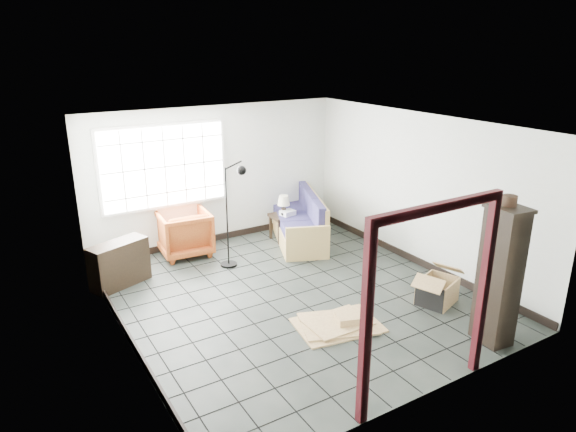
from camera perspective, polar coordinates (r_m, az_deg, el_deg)
ground at (r=7.95m, az=0.52°, el=-8.78°), size 5.50×5.50×0.00m
room_shell at (r=7.35m, az=0.44°, el=3.01°), size 5.02×5.52×2.61m
window_panel at (r=9.34m, az=-13.60°, el=5.38°), size 2.32×0.08×1.52m
doorway_trim at (r=5.47m, az=15.75°, el=-6.77°), size 1.80×0.08×2.20m
futon_sofa at (r=9.97m, az=1.43°, el=-0.83°), size 1.52×2.24×0.93m
armchair at (r=9.44m, az=-11.48°, el=-1.61°), size 0.94×0.89×0.90m
side_table at (r=9.94m, az=-0.51°, el=-0.36°), size 0.49×0.49×0.51m
table_lamp at (r=9.87m, az=-0.48°, el=1.64°), size 0.28×0.28×0.38m
projector at (r=9.88m, az=-0.05°, el=0.36°), size 0.29×0.25×0.09m
floor_lamp at (r=8.61m, az=-5.97°, el=0.50°), size 0.49×0.50×1.86m
console_shelf at (r=8.54m, az=-18.24°, el=-5.07°), size 0.99×0.67×0.72m
tall_shelf at (r=6.94m, az=22.44°, el=-6.09°), size 0.44×0.54×1.82m
pot at (r=6.65m, az=23.41°, el=1.58°), size 0.17×0.17×0.13m
open_box at (r=7.97m, az=16.24°, el=-7.99°), size 1.00×0.71×0.51m
cardboard_pile at (r=7.17m, az=5.71°, el=-11.75°), size 1.25×1.04×0.16m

